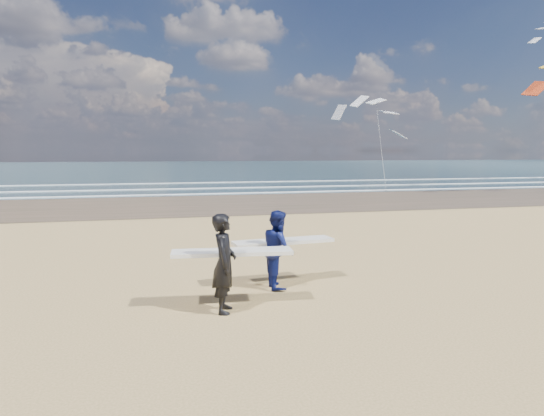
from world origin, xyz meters
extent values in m
cube|color=#4B3F28|center=(20.00, 18.00, 0.01)|extent=(220.00, 12.00, 0.01)
cube|color=#1B353C|center=(20.00, 72.00, 0.01)|extent=(220.00, 100.00, 0.02)
cube|color=white|center=(20.00, 22.80, 0.05)|extent=(220.00, 0.50, 0.05)
cube|color=white|center=(20.00, 27.50, 0.05)|extent=(220.00, 0.50, 0.05)
cube|color=white|center=(20.00, 34.00, 0.05)|extent=(220.00, 0.50, 0.05)
imported|color=black|center=(-0.62, -0.42, 0.88)|extent=(0.56, 0.72, 1.76)
cube|color=white|center=(-0.42, -0.07, 1.00)|extent=(2.24, 0.74, 0.07)
imported|color=#0E1651|center=(0.69, 0.85, 0.81)|extent=(0.65, 0.82, 1.63)
cube|color=white|center=(0.89, 1.20, 0.90)|extent=(2.24, 0.75, 0.07)
cube|color=slate|center=(14.05, 22.15, 0.05)|extent=(0.12, 0.12, 0.10)
camera|label=1|loc=(-1.81, -8.71, 2.84)|focal=32.00mm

